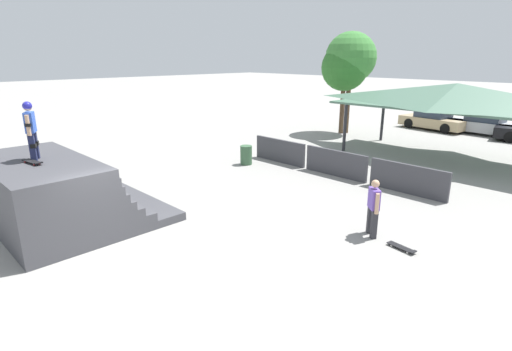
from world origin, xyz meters
TOP-DOWN VIEW (x-y plane):
  - ground_plane at (0.00, 0.00)m, footprint 160.00×160.00m
  - quarter_pipe_ramp at (-3.57, -0.52)m, footprint 4.76×4.33m
  - skater_on_deck at (-3.69, -0.83)m, footprint 0.66×0.44m
  - skateboard_on_deck at (-3.30, -1.02)m, footprint 0.81×0.32m
  - bystander_walking at (3.21, 5.24)m, footprint 0.53×0.51m
  - skateboard_on_ground at (4.20, 5.04)m, footprint 0.78×0.32m
  - barrier_fence at (-0.75, 9.25)m, footprint 8.94×0.12m
  - pavilion_shelter at (1.44, 15.19)m, footprint 10.51×4.48m
  - tree_beside_pavilion at (-5.95, 17.37)m, footprint 2.81×2.81m
  - tree_far_back at (-5.76, 17.67)m, footprint 3.05×3.05m
  - trash_bin at (-4.58, 7.89)m, footprint 0.52×0.52m
  - parked_car_tan at (-2.40, 22.80)m, footprint 4.42×2.35m
  - parked_car_silver at (0.59, 23.32)m, footprint 4.45×2.00m

SIDE VIEW (x-z plane):
  - ground_plane at x=0.00m, z-range 0.00..0.00m
  - skateboard_on_ground at x=4.20m, z-range 0.01..0.10m
  - trash_bin at x=-4.58m, z-range 0.00..0.85m
  - barrier_fence at x=-0.75m, z-range 0.00..1.05m
  - parked_car_silver at x=0.59m, z-range -0.03..1.24m
  - parked_car_tan at x=-2.40m, z-range -0.03..1.24m
  - quarter_pipe_ramp at x=-3.57m, z-range -0.10..1.84m
  - bystander_walking at x=3.21m, z-range 0.09..1.67m
  - skateboard_on_deck at x=-3.30m, z-range 1.96..2.05m
  - skater_on_deck at x=-3.69m, z-range 2.06..3.65m
  - pavilion_shelter at x=1.44m, z-range 1.19..4.70m
  - tree_beside_pavilion at x=-5.95m, z-range 1.28..6.69m
  - tree_far_back at x=-5.76m, z-range 1.50..7.61m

